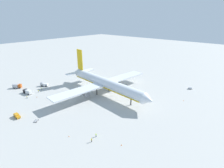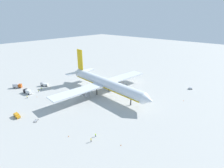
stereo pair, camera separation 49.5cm
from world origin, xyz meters
TOP-DOWN VIEW (x-y plane):
  - ground_plane at (0.00, 0.00)m, footprint 600.00×600.00m
  - airliner at (-1.35, 0.12)m, footprint 73.35×73.42m
  - service_truck_0 at (-38.95, -33.62)m, footprint 7.30×3.57m
  - service_truck_1 at (-54.45, -34.26)m, footprint 5.69×5.60m
  - service_truck_2 at (-43.34, -19.64)m, footprint 5.62×4.72m
  - service_van at (-13.83, -50.86)m, footprint 4.70×2.16m
  - baggage_cart_0 at (38.60, 45.17)m, footprint 3.16×2.29m
  - baggage_cart_1 at (-3.24, -46.29)m, footprint 2.54×2.78m
  - ground_worker_0 at (27.28, -35.33)m, footprint 0.54×0.54m
  - ground_worker_1 at (28.29, -38.82)m, footprint 0.56×0.56m
  - ground_worker_2 at (-38.62, -24.46)m, footprint 0.49×0.49m
  - ground_worker_3 at (-35.87, -28.10)m, footprint 0.55×0.55m
  - ground_worker_4 at (-32.06, -37.44)m, footprint 0.56×0.56m
  - traffic_cone_0 at (42.26, 23.20)m, footprint 0.36×0.36m
  - traffic_cone_1 at (38.78, -32.54)m, footprint 0.36×0.36m
  - traffic_cone_2 at (-37.28, -18.85)m, footprint 0.36×0.36m
  - traffic_cone_3 at (18.63, -42.92)m, footprint 0.36×0.36m
  - traffic_cone_4 at (-29.00, -32.70)m, footprint 0.36×0.36m

SIDE VIEW (x-z plane):
  - ground_plane at x=0.00m, z-range 0.00..0.00m
  - baggage_cart_1 at x=-3.24m, z-range 0.06..0.46m
  - traffic_cone_0 at x=42.26m, z-range 0.00..0.55m
  - traffic_cone_1 at x=38.78m, z-range 0.00..0.55m
  - traffic_cone_2 at x=-37.28m, z-range 0.00..0.55m
  - traffic_cone_3 at x=18.63m, z-range 0.00..0.55m
  - traffic_cone_4 at x=-29.00m, z-range 0.00..0.55m
  - baggage_cart_0 at x=38.60m, z-range 0.07..1.49m
  - ground_worker_2 at x=-38.62m, z-range 0.01..1.61m
  - ground_worker_0 at x=27.28m, z-range 0.01..1.67m
  - ground_worker_4 at x=-32.06m, z-range 0.02..1.77m
  - ground_worker_3 at x=-35.87m, z-range 0.02..1.78m
  - ground_worker_1 at x=28.29m, z-range 0.02..1.81m
  - service_van at x=-13.83m, z-range 0.05..2.02m
  - service_truck_2 at x=-43.34m, z-range -0.03..2.77m
  - service_truck_0 at x=-38.95m, z-range 0.15..2.85m
  - service_truck_1 at x=-54.45m, z-range 0.16..3.20m
  - airliner at x=-1.35m, z-range -5.49..19.98m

